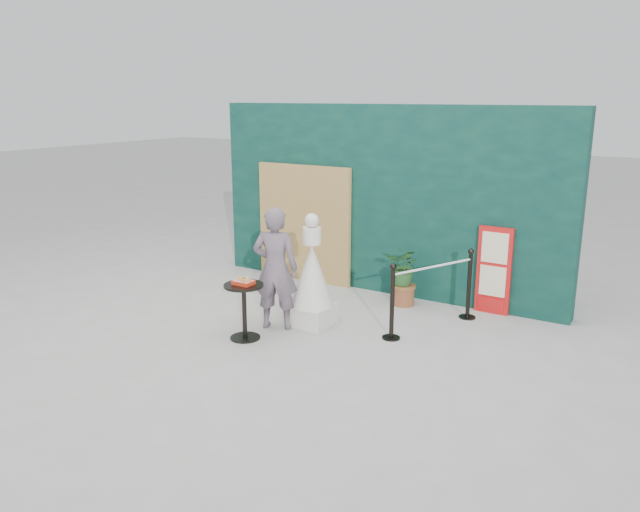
{
  "coord_description": "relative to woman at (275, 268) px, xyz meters",
  "views": [
    {
      "loc": [
        4.33,
        -5.82,
        3.14
      ],
      "look_at": [
        0.0,
        1.2,
        1.0
      ],
      "focal_mm": 35.0,
      "sensor_mm": 36.0,
      "label": 1
    }
  ],
  "objects": [
    {
      "name": "food_basket",
      "position": [
        -0.12,
        -0.55,
        -0.06
      ],
      "size": [
        0.26,
        0.19,
        0.11
      ],
      "color": "red",
      "rests_on": "cafe_table"
    },
    {
      "name": "woman",
      "position": [
        0.0,
        0.0,
        0.0
      ],
      "size": [
        0.73,
        0.61,
        1.7
      ],
      "primitive_type": "imported",
      "rotation": [
        0.0,
        0.0,
        3.53
      ],
      "color": "#675965",
      "rests_on": "ground"
    },
    {
      "name": "back_wall",
      "position": [
        0.46,
        2.35,
        0.65
      ],
      "size": [
        6.0,
        0.3,
        3.0
      ],
      "primitive_type": "cube",
      "color": "#092A28",
      "rests_on": "ground"
    },
    {
      "name": "stanchion_barrier",
      "position": [
        1.84,
        1.12,
        -0.36
      ],
      "size": [
        0.84,
        1.54,
        1.03
      ],
      "color": "black",
      "rests_on": "ground"
    },
    {
      "name": "statue",
      "position": [
        0.36,
        0.36,
        -0.2
      ],
      "size": [
        0.62,
        0.62,
        1.59
      ],
      "color": "silver",
      "rests_on": "ground"
    },
    {
      "name": "menu_board",
      "position": [
        2.36,
        2.16,
        -0.2
      ],
      "size": [
        0.5,
        0.07,
        1.3
      ],
      "color": "red",
      "rests_on": "ground"
    },
    {
      "name": "ground",
      "position": [
        0.46,
        -0.8,
        -0.85
      ],
      "size": [
        60.0,
        60.0,
        0.0
      ],
      "primitive_type": "plane",
      "color": "#ADAAA5",
      "rests_on": "ground"
    },
    {
      "name": "bamboo_fence",
      "position": [
        -0.94,
        2.14,
        0.15
      ],
      "size": [
        1.8,
        0.08,
        2.0
      ],
      "primitive_type": "cube",
      "color": "tan",
      "rests_on": "ground"
    },
    {
      "name": "planter",
      "position": [
        1.1,
        1.82,
        -0.32
      ],
      "size": [
        0.54,
        0.47,
        0.92
      ],
      "color": "brown",
      "rests_on": "ground"
    },
    {
      "name": "cafe_table",
      "position": [
        -0.12,
        -0.55,
        -0.35
      ],
      "size": [
        0.52,
        0.52,
        0.75
      ],
      "color": "black",
      "rests_on": "ground"
    }
  ]
}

